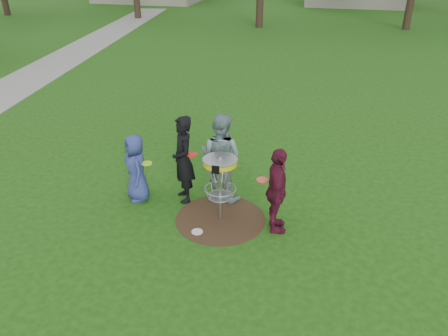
% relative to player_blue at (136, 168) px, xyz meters
% --- Properties ---
extents(ground, '(100.00, 100.00, 0.00)m').
position_rel_player_blue_xyz_m(ground, '(1.90, -0.35, -0.74)').
color(ground, '#19470F').
rests_on(ground, ground).
extents(dirt_patch, '(1.80, 1.80, 0.01)m').
position_rel_player_blue_xyz_m(dirt_patch, '(1.90, -0.35, -0.73)').
color(dirt_patch, '#47331E').
rests_on(dirt_patch, ground).
extents(concrete_path, '(7.75, 39.92, 0.02)m').
position_rel_player_blue_xyz_m(concrete_path, '(-8.10, 7.65, -0.73)').
color(concrete_path, '#9E9E99').
rests_on(concrete_path, ground).
extents(player_blue, '(0.80, 0.86, 1.47)m').
position_rel_player_blue_xyz_m(player_blue, '(0.00, 0.00, 0.00)').
color(player_blue, navy).
rests_on(player_blue, ground).
extents(player_black, '(0.75, 0.82, 1.88)m').
position_rel_player_blue_xyz_m(player_black, '(0.97, 0.22, 0.20)').
color(player_black, black).
rests_on(player_black, ground).
extents(player_grey, '(1.07, 0.92, 1.90)m').
position_rel_player_blue_xyz_m(player_grey, '(1.69, 0.51, 0.21)').
color(player_grey, gray).
rests_on(player_grey, ground).
extents(player_maroon, '(0.60, 1.06, 1.70)m').
position_rel_player_blue_xyz_m(player_maroon, '(3.00, -0.43, 0.11)').
color(player_maroon, '#541328').
rests_on(player_maroon, ground).
extents(disc_on_grass, '(0.22, 0.22, 0.02)m').
position_rel_player_blue_xyz_m(disc_on_grass, '(1.59, -0.89, -0.73)').
color(disc_on_grass, silver).
rests_on(disc_on_grass, ground).
extents(disc_golf_basket, '(0.66, 0.67, 1.38)m').
position_rel_player_blue_xyz_m(disc_golf_basket, '(1.90, -0.35, 0.28)').
color(disc_golf_basket, '#9EA0A5').
rests_on(disc_golf_basket, ground).
extents(held_discs, '(2.67, 0.87, 0.28)m').
position_rel_player_blue_xyz_m(held_discs, '(1.49, -0.04, 0.33)').
color(held_discs, '#B5F81B').
rests_on(held_discs, ground).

